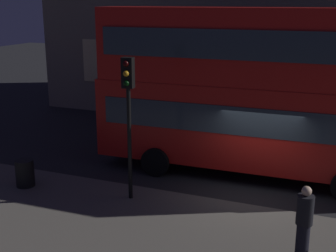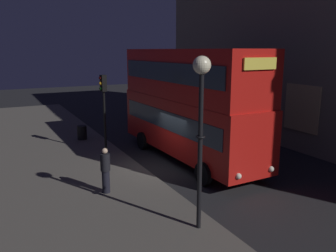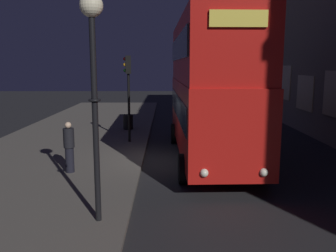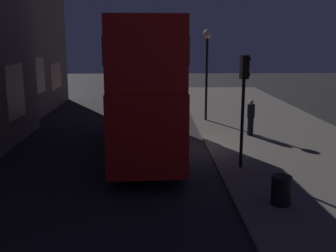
# 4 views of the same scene
# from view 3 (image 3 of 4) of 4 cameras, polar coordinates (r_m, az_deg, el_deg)

# --- Properties ---
(ground_plane) EXTENTS (80.00, 80.00, 0.00)m
(ground_plane) POSITION_cam_3_polar(r_m,az_deg,el_deg) (14.29, -0.52, -5.78)
(ground_plane) COLOR #232326
(sidewalk_slab) EXTENTS (44.00, 7.64, 0.12)m
(sidewalk_slab) POSITION_cam_3_polar(r_m,az_deg,el_deg) (15.04, -18.76, -5.28)
(sidewalk_slab) COLOR #5B564F
(sidewalk_slab) RESTS_ON ground
(double_decker_bus) EXTENTS (10.11, 3.11, 5.57)m
(double_decker_bus) POSITION_cam_3_polar(r_m,az_deg,el_deg) (14.69, 6.70, 6.75)
(double_decker_bus) COLOR red
(double_decker_bus) RESTS_ON ground
(traffic_light_near_kerb) EXTENTS (0.35, 0.38, 4.16)m
(traffic_light_near_kerb) POSITION_cam_3_polar(r_m,az_deg,el_deg) (17.21, -6.43, 7.26)
(traffic_light_near_kerb) COLOR black
(traffic_light_near_kerb) RESTS_ON sidewalk_slab
(street_lamp) EXTENTS (0.52, 0.52, 5.25)m
(street_lamp) POSITION_cam_3_polar(r_m,az_deg,el_deg) (8.25, -11.97, 11.17)
(street_lamp) COLOR black
(street_lamp) RESTS_ON sidewalk_slab
(pedestrian) EXTENTS (0.37, 0.37, 1.78)m
(pedestrian) POSITION_cam_3_polar(r_m,az_deg,el_deg) (12.79, -15.61, -3.22)
(pedestrian) COLOR black
(pedestrian) RESTS_ON sidewalk_slab
(litter_bin) EXTENTS (0.58, 0.58, 0.85)m
(litter_bin) POSITION_cam_3_polar(r_m,az_deg,el_deg) (20.96, -6.43, 0.66)
(litter_bin) COLOR black
(litter_bin) RESTS_ON sidewalk_slab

